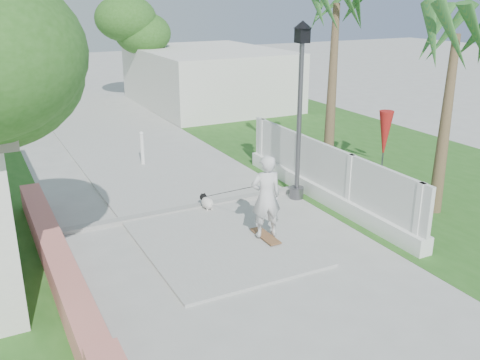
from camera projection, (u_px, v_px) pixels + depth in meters
ground at (333, 347)px, 8.03m from camera, size 90.00×90.00×0.00m
path_strip at (73, 108)px, 24.81m from camera, size 3.20×36.00×0.06m
curb at (185, 209)px, 13.05m from camera, size 6.50×0.25×0.10m
grass_right at (359, 153)px, 17.77m from camera, size 8.00×20.00×0.01m
pink_wall at (63, 274)px, 9.48m from camera, size 0.45×8.20×0.80m
lattice_fence at (324, 181)px, 13.52m from camera, size 0.35×7.00×1.50m
building_right at (208, 77)px, 25.30m from camera, size 6.00×8.00×2.60m
street_lamp at (300, 106)px, 13.10m from camera, size 0.44×0.44×4.44m
bollard at (142, 147)px, 16.32m from camera, size 0.14×0.14×1.09m
patio_umbrella at (385, 135)px, 13.33m from camera, size 0.36×0.36×2.30m
tree_path_right at (136, 28)px, 25.04m from camera, size 3.00×3.00×4.79m
palm_far at (336, 16)px, 14.00m from camera, size 1.80×1.80×5.30m
palm_near at (455, 45)px, 11.75m from camera, size 1.80×1.80×4.70m
skateboarder at (249, 195)px, 11.58m from camera, size 0.80×2.76×1.91m
dog at (207, 202)px, 13.02m from camera, size 0.30×0.60×0.41m
parked_car at (43, 72)px, 31.37m from camera, size 4.06×1.81×1.36m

